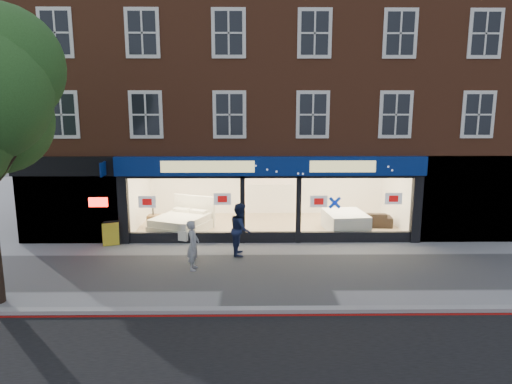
{
  "coord_description": "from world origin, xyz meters",
  "views": [
    {
      "loc": [
        -0.75,
        -13.63,
        5.15
      ],
      "look_at": [
        -0.55,
        2.5,
        2.06
      ],
      "focal_mm": 32.0,
      "sensor_mm": 36.0,
      "label": 1
    }
  ],
  "objects_px": {
    "display_bed": "(182,222)",
    "pedestrian_blue": "(241,229)",
    "sofa": "(366,219)",
    "mattress_stack": "(345,222)",
    "a_board": "(112,234)",
    "pedestrian_grey": "(193,245)"
  },
  "relations": [
    {
      "from": "display_bed",
      "to": "a_board",
      "type": "bearing_deg",
      "value": -122.14
    },
    {
      "from": "display_bed",
      "to": "a_board",
      "type": "distance_m",
      "value": 2.87
    },
    {
      "from": "pedestrian_blue",
      "to": "mattress_stack",
      "type": "bearing_deg",
      "value": -57.26
    },
    {
      "from": "a_board",
      "to": "pedestrian_blue",
      "type": "xyz_separation_m",
      "value": [
        4.8,
        -1.04,
        0.45
      ]
    },
    {
      "from": "mattress_stack",
      "to": "a_board",
      "type": "distance_m",
      "value": 9.14
    },
    {
      "from": "display_bed",
      "to": "sofa",
      "type": "xyz_separation_m",
      "value": [
        7.66,
        0.7,
        -0.05
      ]
    },
    {
      "from": "pedestrian_blue",
      "to": "display_bed",
      "type": "bearing_deg",
      "value": 43.03
    },
    {
      "from": "sofa",
      "to": "a_board",
      "type": "distance_m",
      "value": 10.29
    },
    {
      "from": "display_bed",
      "to": "pedestrian_grey",
      "type": "xyz_separation_m",
      "value": [
        0.96,
        -4.13,
        0.34
      ]
    },
    {
      "from": "a_board",
      "to": "sofa",
      "type": "bearing_deg",
      "value": -7.35
    },
    {
      "from": "mattress_stack",
      "to": "display_bed",
      "type": "bearing_deg",
      "value": 179.67
    },
    {
      "from": "a_board",
      "to": "pedestrian_grey",
      "type": "relative_size",
      "value": 0.58
    },
    {
      "from": "sofa",
      "to": "pedestrian_grey",
      "type": "relative_size",
      "value": 1.32
    },
    {
      "from": "display_bed",
      "to": "mattress_stack",
      "type": "xyz_separation_m",
      "value": [
        6.63,
        -0.04,
        0.02
      ]
    },
    {
      "from": "mattress_stack",
      "to": "pedestrian_blue",
      "type": "xyz_separation_m",
      "value": [
        -4.2,
        -2.63,
        0.43
      ]
    },
    {
      "from": "mattress_stack",
      "to": "pedestrian_grey",
      "type": "xyz_separation_m",
      "value": [
        -5.67,
        -4.1,
        0.32
      ]
    },
    {
      "from": "display_bed",
      "to": "sofa",
      "type": "relative_size",
      "value": 1.34
    },
    {
      "from": "mattress_stack",
      "to": "sofa",
      "type": "relative_size",
      "value": 0.99
    },
    {
      "from": "display_bed",
      "to": "pedestrian_blue",
      "type": "distance_m",
      "value": 3.64
    },
    {
      "from": "sofa",
      "to": "pedestrian_blue",
      "type": "height_order",
      "value": "pedestrian_blue"
    },
    {
      "from": "sofa",
      "to": "pedestrian_blue",
      "type": "bearing_deg",
      "value": 37.62
    },
    {
      "from": "mattress_stack",
      "to": "pedestrian_grey",
      "type": "distance_m",
      "value": 7.0
    }
  ]
}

